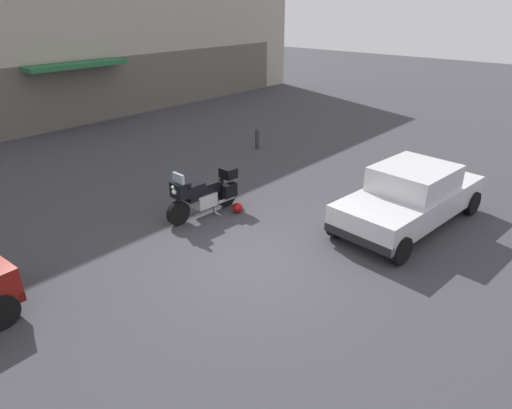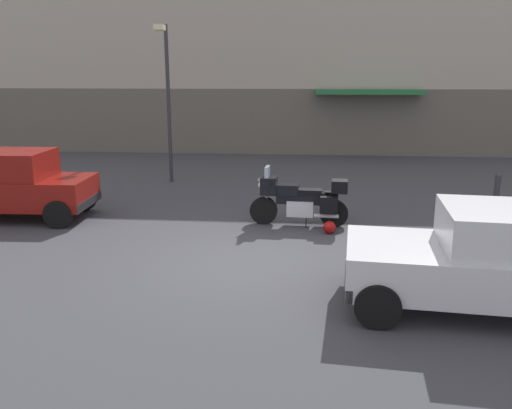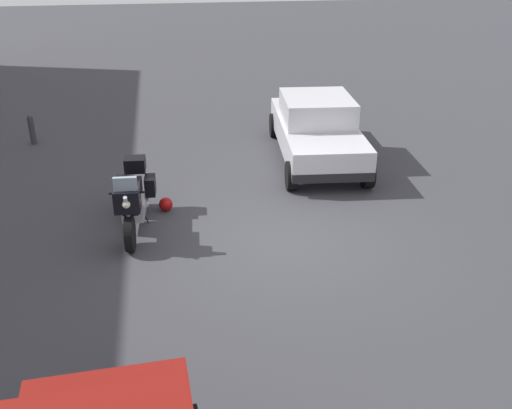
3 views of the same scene
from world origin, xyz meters
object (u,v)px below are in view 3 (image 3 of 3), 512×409
object	(u,v)px
helmet	(166,204)
bollard_curbside	(32,128)
motorcycle	(133,198)
car_sedan_far	(316,128)

from	to	relation	value
helmet	bollard_curbside	distance (m)	5.77
motorcycle	car_sedan_far	bearing A→B (deg)	128.06
bollard_curbside	motorcycle	bearing A→B (deg)	-152.41
motorcycle	helmet	world-z (taller)	motorcycle
motorcycle	helmet	distance (m)	1.00
helmet	bollard_curbside	bearing A→B (deg)	35.78
motorcycle	bollard_curbside	distance (m)	6.00
motorcycle	helmet	xyz separation A→B (m)	(0.64, -0.59, -0.48)
motorcycle	bollard_curbside	xyz separation A→B (m)	(5.31, 2.78, -0.20)
motorcycle	car_sedan_far	distance (m)	5.25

